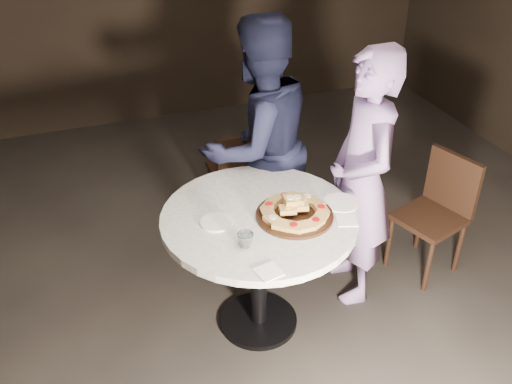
% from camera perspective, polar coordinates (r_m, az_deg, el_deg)
% --- Properties ---
extents(floor, '(7.00, 7.00, 0.00)m').
position_cam_1_polar(floor, '(3.82, 3.01, -13.56)').
color(floor, black).
rests_on(floor, ground).
extents(table, '(1.20, 1.20, 0.86)m').
position_cam_1_polar(table, '(3.40, 0.29, -4.55)').
color(table, black).
rests_on(table, ground).
extents(serving_board, '(0.50, 0.50, 0.02)m').
position_cam_1_polar(serving_board, '(3.30, 3.88, -2.35)').
color(serving_board, black).
rests_on(serving_board, table).
extents(focaccia_pile, '(0.40, 0.39, 0.11)m').
position_cam_1_polar(focaccia_pile, '(3.28, 3.86, -1.74)').
color(focaccia_pile, '#AA8342').
rests_on(focaccia_pile, serving_board).
extents(plate_left, '(0.23, 0.23, 0.01)m').
position_cam_1_polar(plate_left, '(3.25, -3.98, -3.03)').
color(plate_left, white).
rests_on(plate_left, table).
extents(plate_right, '(0.23, 0.23, 0.01)m').
position_cam_1_polar(plate_right, '(3.44, 8.50, -1.08)').
color(plate_right, white).
rests_on(plate_right, table).
extents(water_glass, '(0.09, 0.09, 0.08)m').
position_cam_1_polar(water_glass, '(3.05, -1.06, -4.83)').
color(water_glass, silver).
rests_on(water_glass, table).
extents(napkin_near, '(0.14, 0.14, 0.01)m').
position_cam_1_polar(napkin_near, '(2.91, 1.26, -7.99)').
color(napkin_near, white).
rests_on(napkin_near, table).
extents(napkin_far, '(0.15, 0.15, 0.01)m').
position_cam_1_polar(napkin_far, '(3.30, 9.07, -2.83)').
color(napkin_far, white).
rests_on(napkin_far, table).
extents(chair_far, '(0.37, 0.39, 0.77)m').
position_cam_1_polar(chair_far, '(4.60, -2.05, 2.46)').
color(chair_far, black).
rests_on(chair_far, ground).
extents(chair_right, '(0.53, 0.52, 0.88)m').
position_cam_1_polar(chair_right, '(4.22, 17.81, -1.36)').
color(chair_right, black).
rests_on(chair_right, ground).
extents(diner_navy, '(1.04, 0.91, 1.82)m').
position_cam_1_polar(diner_navy, '(3.94, 0.18, 4.65)').
color(diner_navy, black).
rests_on(diner_navy, ground).
extents(diner_teal, '(0.51, 0.70, 1.75)m').
position_cam_1_polar(diner_teal, '(3.67, 10.51, 1.14)').
color(diner_teal, '#866FAC').
rests_on(diner_teal, ground).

